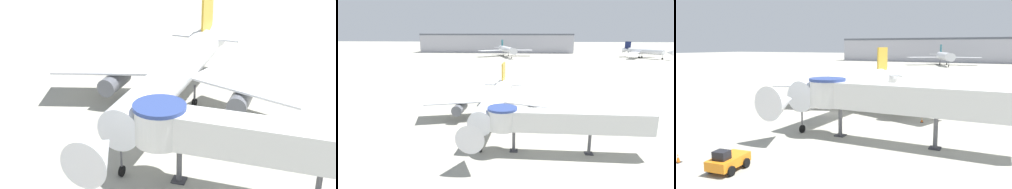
% 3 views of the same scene
% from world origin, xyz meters
% --- Properties ---
extents(ground_plane, '(800.00, 800.00, 0.00)m').
position_xyz_m(ground_plane, '(0.00, 0.00, 0.00)').
color(ground_plane, '#9E9B8E').
extents(main_airplane, '(28.54, 33.10, 9.69)m').
position_xyz_m(main_airplane, '(2.74, 1.00, 4.10)').
color(main_airplane, silver).
rests_on(main_airplane, ground_plane).
extents(jet_bridge, '(21.97, 4.10, 6.37)m').
position_xyz_m(jet_bridge, '(12.68, -10.59, 4.68)').
color(jet_bridge, silver).
rests_on(jet_bridge, ground_plane).
extents(pushback_tug_orange, '(2.48, 3.61, 1.85)m').
position_xyz_m(pushback_tug_orange, '(3.31, -23.67, 0.82)').
color(pushback_tug_orange, orange).
rests_on(pushback_tug_orange, ground_plane).
extents(traffic_cone_apron_front, '(0.47, 0.47, 0.78)m').
position_xyz_m(traffic_cone_apron_front, '(-1.94, -24.20, 0.37)').
color(traffic_cone_apron_front, black).
rests_on(traffic_cone_apron_front, ground_plane).
extents(traffic_cone_starboard_wing, '(0.38, 0.38, 0.63)m').
position_xyz_m(traffic_cone_starboard_wing, '(13.48, -0.04, 0.30)').
color(traffic_cone_starboard_wing, black).
rests_on(traffic_cone_starboard_wing, ground_plane).
extents(background_jet_teal_tail, '(36.44, 37.17, 10.79)m').
position_xyz_m(background_jet_teal_tail, '(-5.37, 133.61, 4.73)').
color(background_jet_teal_tail, silver).
rests_on(background_jet_teal_tail, ground_plane).
extents(terminal_building, '(121.63, 24.35, 14.96)m').
position_xyz_m(terminal_building, '(-16.65, 175.00, 7.49)').
color(terminal_building, '#A8A8B2').
rests_on(terminal_building, ground_plane).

